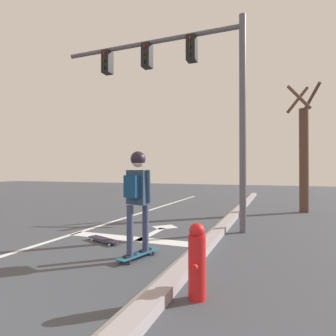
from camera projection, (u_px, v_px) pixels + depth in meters
The scene contains 12 objects.
lane_line_center at pixel (80, 232), 6.70m from camera, with size 0.12×20.00×0.01m, color silver.
lane_line_curbside at pixel (198, 243), 5.66m from camera, with size 0.12×20.00×0.01m, color silver.
stop_bar at pixel (134, 239), 5.99m from camera, with size 3.05×0.40×0.01m, color silver.
lane_arrow_stem at pixel (151, 234), 6.47m from camera, with size 0.16×1.40×0.01m, color silver.
lane_arrow_head at pixel (165, 227), 7.26m from camera, with size 0.56×0.44×0.01m, color silver.
curb_strip at pixel (210, 241), 5.57m from camera, with size 0.24×24.00×0.14m, color #9A9297.
skateboard at pixel (138, 254), 4.67m from camera, with size 0.42×0.89×0.08m.
skater at pixel (137, 188), 4.66m from camera, with size 0.46×0.63×1.70m.
spare_skateboard at pixel (104, 239), 5.71m from camera, with size 0.87×0.48×0.08m.
traffic_signal_mast at pixel (182, 78), 7.21m from camera, with size 5.09×0.34×5.18m.
fire_hydrant at pixel (197, 261), 3.19m from camera, with size 0.20×0.30×0.86m.
roadside_tree at pixel (304, 153), 9.87m from camera, with size 1.14×1.13×4.54m.
Camera 1 is at (4.13, 0.49, 1.46)m, focal length 30.06 mm.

